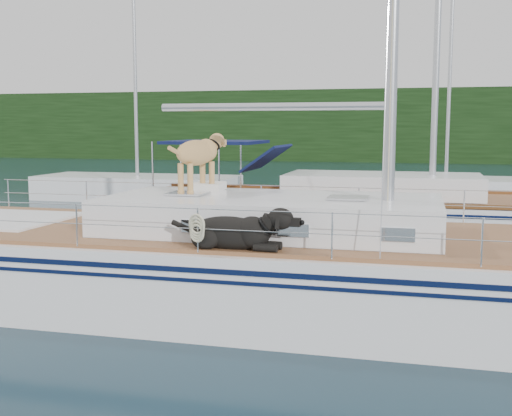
# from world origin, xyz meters

# --- Properties ---
(ground) EXTENTS (120.00, 120.00, 0.00)m
(ground) POSITION_xyz_m (0.00, 0.00, 0.00)
(ground) COLOR black
(ground) RESTS_ON ground
(tree_line) EXTENTS (90.00, 3.00, 6.00)m
(tree_line) POSITION_xyz_m (0.00, 45.00, 3.00)
(tree_line) COLOR black
(tree_line) RESTS_ON ground
(shore_bank) EXTENTS (92.00, 1.00, 1.20)m
(shore_bank) POSITION_xyz_m (0.00, 46.20, 0.60)
(shore_bank) COLOR #595147
(shore_bank) RESTS_ON ground
(main_sailboat) EXTENTS (12.00, 3.82, 14.01)m
(main_sailboat) POSITION_xyz_m (0.09, -0.00, 0.68)
(main_sailboat) COLOR white
(main_sailboat) RESTS_ON ground
(neighbor_sailboat) EXTENTS (11.00, 3.50, 13.30)m
(neighbor_sailboat) POSITION_xyz_m (1.05, 6.62, 0.63)
(neighbor_sailboat) COLOR white
(neighbor_sailboat) RESTS_ON ground
(bg_boat_west) EXTENTS (8.00, 3.00, 11.65)m
(bg_boat_west) POSITION_xyz_m (-8.00, 14.00, 0.45)
(bg_boat_west) COLOR white
(bg_boat_west) RESTS_ON ground
(bg_boat_center) EXTENTS (7.20, 3.00, 11.65)m
(bg_boat_center) POSITION_xyz_m (4.00, 16.00, 0.45)
(bg_boat_center) COLOR white
(bg_boat_center) RESTS_ON ground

